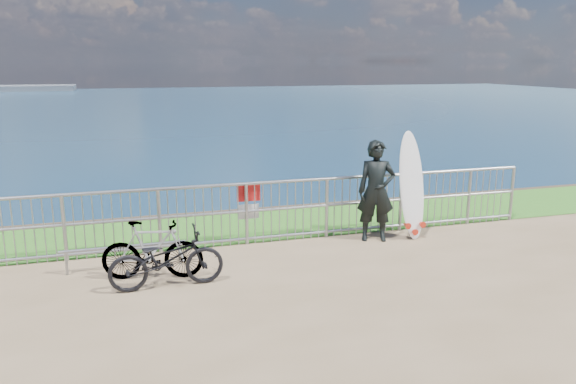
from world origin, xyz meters
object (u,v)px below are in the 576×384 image
object	(u,v)px
surfer	(376,191)
bicycle_far	(152,250)
bicycle_near	(166,259)
surfboard	(412,189)

from	to	relation	value
surfer	bicycle_far	size ratio (longest dim) A/B	1.22
surfer	bicycle_near	xyz separation A→B (m)	(-3.80, -1.17, -0.48)
surfboard	bicycle_near	bearing A→B (deg)	-165.66
bicycle_near	bicycle_far	xyz separation A→B (m)	(-0.17, 0.40, 0.02)
surfer	bicycle_far	distance (m)	4.07
surfer	bicycle_near	distance (m)	4.00
bicycle_far	surfboard	bearing A→B (deg)	-68.87
surfboard	bicycle_near	distance (m)	4.67
surfer	bicycle_near	size ratio (longest dim) A/B	1.12
bicycle_near	bicycle_far	size ratio (longest dim) A/B	1.09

